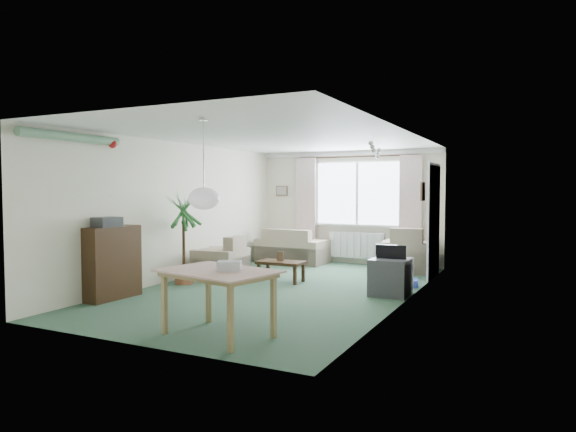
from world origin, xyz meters
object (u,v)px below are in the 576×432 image
at_px(armchair_left, 221,256).
at_px(coffee_table, 281,271).
at_px(bookshelf, 113,263).
at_px(pet_bed, 400,282).
at_px(houseplant, 184,238).
at_px(dining_table, 218,304).
at_px(tv_cube, 391,277).
at_px(armchair_corner, 409,249).
at_px(sofa, 292,246).

bearing_deg(armchair_left, coffee_table, 87.70).
relative_size(bookshelf, pet_bed, 1.81).
xyz_separation_m(coffee_table, houseplant, (-1.36, -0.91, 0.59)).
xyz_separation_m(coffee_table, bookshelf, (-1.55, -2.30, 0.35)).
relative_size(dining_table, tv_cube, 1.84).
xyz_separation_m(coffee_table, pet_bed, (1.94, 0.51, -0.12)).
bearing_deg(armchair_corner, houseplant, 39.10).
relative_size(armchair_corner, pet_bed, 1.65).
xyz_separation_m(armchair_corner, tv_cube, (0.28, -2.39, -0.15)).
bearing_deg(coffee_table, armchair_corner, 51.20).
bearing_deg(armchair_corner, coffee_table, 45.71).
bearing_deg(tv_cube, sofa, 139.32).
relative_size(bookshelf, tv_cube, 1.74).
height_order(armchair_corner, coffee_table, armchair_corner).
height_order(coffee_table, dining_table, dining_table).
bearing_deg(armchair_left, sofa, 165.98).
height_order(sofa, bookshelf, bookshelf).
height_order(dining_table, tv_cube, dining_table).
distance_m(sofa, armchair_corner, 2.52).
distance_m(dining_table, tv_cube, 3.14).
height_order(sofa, coffee_table, sofa).
relative_size(houseplant, dining_table, 1.38).
height_order(coffee_table, bookshelf, bookshelf).
height_order(armchair_left, houseplant, houseplant).
bearing_deg(tv_cube, houseplant, -169.19).
bearing_deg(dining_table, bookshelf, 159.62).
bearing_deg(tv_cube, bookshelf, -150.04).
xyz_separation_m(armchair_left, coffee_table, (1.21, 0.03, -0.20)).
bearing_deg(dining_table, pet_bed, 74.11).
xyz_separation_m(armchair_left, pet_bed, (3.15, 0.54, -0.31)).
bearing_deg(armchair_left, armchair_corner, 122.74).
distance_m(armchair_corner, tv_cube, 2.41).
bearing_deg(houseplant, bookshelf, -97.74).
xyz_separation_m(dining_table, pet_bed, (1.06, 3.72, -0.29)).
bearing_deg(bookshelf, sofa, 82.96).
distance_m(sofa, pet_bed, 3.21).
xyz_separation_m(bookshelf, tv_cube, (3.54, 2.03, -0.25)).
bearing_deg(sofa, armchair_corner, -178.72).
bearing_deg(armchair_corner, tv_cube, 91.23).
bearing_deg(houseplant, coffee_table, 33.57).
xyz_separation_m(armchair_left, dining_table, (2.09, -3.18, -0.02)).
bearing_deg(armchair_left, pet_bed, 96.16).
xyz_separation_m(armchair_left, bookshelf, (-0.34, -2.28, 0.15)).
bearing_deg(coffee_table, armchair_left, -178.72).
relative_size(sofa, tv_cube, 2.44).
height_order(sofa, houseplant, houseplant).
xyz_separation_m(tv_cube, pet_bed, (-0.05, 0.79, -0.22)).
bearing_deg(coffee_table, houseplant, -146.43).
height_order(coffee_table, houseplant, houseplant).
height_order(dining_table, pet_bed, dining_table).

